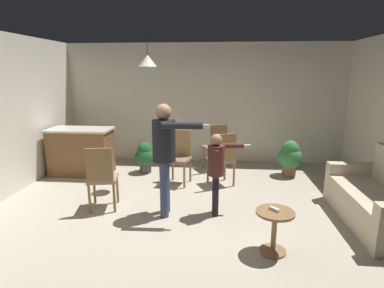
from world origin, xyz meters
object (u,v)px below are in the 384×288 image
(person_child, at_px, (217,165))
(spare_remote_on_table, at_px, (274,209))
(dining_chair_spare, at_px, (102,176))
(potted_plant_corner, at_px, (290,156))
(dining_chair_near_wall, at_px, (179,155))
(side_table_by_couch, at_px, (274,227))
(couch_floral, at_px, (382,201))
(person_adult, at_px, (165,148))
(kitchen_counter, at_px, (81,151))
(potted_plant_by_wall, at_px, (145,156))
(dining_chair_by_counter, at_px, (216,145))
(dining_chair_centre_back, at_px, (223,157))

(person_child, xyz_separation_m, spare_remote_on_table, (0.67, -0.94, -0.22))
(dining_chair_spare, distance_m, potted_plant_corner, 3.69)
(dining_chair_near_wall, height_order, potted_plant_corner, dining_chair_near_wall)
(side_table_by_couch, xyz_separation_m, dining_chair_spare, (-2.39, 0.95, 0.22))
(side_table_by_couch, bearing_deg, person_child, 125.40)
(couch_floral, height_order, person_adult, person_adult)
(person_adult, height_order, spare_remote_on_table, person_adult)
(kitchen_counter, xyz_separation_m, potted_plant_by_wall, (1.27, 0.21, -0.12))
(dining_chair_by_counter, bearing_deg, dining_chair_centre_back, -110.72)
(dining_chair_spare, height_order, potted_plant_by_wall, dining_chair_spare)
(person_adult, xyz_separation_m, dining_chair_by_counter, (0.70, 2.21, -0.47))
(side_table_by_couch, xyz_separation_m, person_child, (-0.68, 0.95, 0.43))
(couch_floral, distance_m, person_adult, 3.09)
(dining_chair_spare, height_order, potted_plant_corner, dining_chair_spare)
(person_child, bearing_deg, dining_chair_centre_back, 171.54)
(dining_chair_spare, bearing_deg, side_table_by_couch, -32.51)
(side_table_by_couch, height_order, potted_plant_corner, potted_plant_corner)
(kitchen_counter, distance_m, person_adult, 2.72)
(person_child, height_order, spare_remote_on_table, person_child)
(couch_floral, height_order, dining_chair_centre_back, same)
(couch_floral, height_order, potted_plant_by_wall, couch_floral)
(couch_floral, xyz_separation_m, potted_plant_corner, (-0.82, 1.99, 0.07))
(couch_floral, xyz_separation_m, dining_chair_near_wall, (-2.98, 1.40, 0.21))
(person_adult, height_order, dining_chair_centre_back, person_adult)
(person_child, height_order, dining_chair_by_counter, person_child)
(couch_floral, bearing_deg, dining_chair_by_counter, 46.11)
(person_adult, bearing_deg, potted_plant_by_wall, -160.09)
(kitchen_counter, height_order, dining_chair_by_counter, dining_chair_by_counter)
(person_child, height_order, potted_plant_corner, person_child)
(couch_floral, bearing_deg, spare_remote_on_table, 117.70)
(kitchen_counter, distance_m, dining_chair_centre_back, 2.91)
(side_table_by_couch, distance_m, dining_chair_centre_back, 2.23)
(person_child, relative_size, dining_chair_spare, 1.21)
(dining_chair_centre_back, height_order, spare_remote_on_table, dining_chair_centre_back)
(kitchen_counter, xyz_separation_m, person_adult, (2.04, -1.71, 0.54))
(person_adult, height_order, potted_plant_by_wall, person_adult)
(dining_chair_centre_back, bearing_deg, dining_chair_near_wall, 145.85)
(spare_remote_on_table, bearing_deg, couch_floral, 27.48)
(person_adult, distance_m, potted_plant_by_wall, 2.17)
(dining_chair_near_wall, bearing_deg, side_table_by_couch, 133.96)
(side_table_by_couch, xyz_separation_m, dining_chair_centre_back, (-0.57, 2.14, 0.22))
(spare_remote_on_table, bearing_deg, dining_chair_centre_back, 104.82)
(side_table_by_couch, bearing_deg, potted_plant_corner, 74.65)
(person_child, distance_m, potted_plant_corner, 2.41)
(couch_floral, xyz_separation_m, dining_chair_centre_back, (-2.17, 1.29, 0.21))
(person_child, bearing_deg, potted_plant_corner, 138.86)
(potted_plant_corner, bearing_deg, person_child, -127.72)
(person_adult, xyz_separation_m, dining_chair_near_wall, (0.03, 1.37, -0.47))
(dining_chair_near_wall, height_order, dining_chair_centre_back, same)
(dining_chair_centre_back, bearing_deg, person_child, -121.77)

